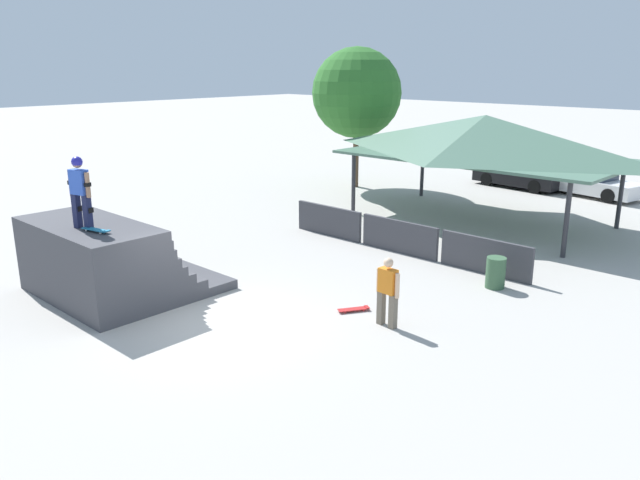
# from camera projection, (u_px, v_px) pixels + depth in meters

# --- Properties ---
(ground_plane) EXTENTS (160.00, 160.00, 0.00)m
(ground_plane) POSITION_uv_depth(u_px,v_px,m) (214.00, 324.00, 14.52)
(ground_plane) COLOR #ADA8A0
(quarter_pipe_ramp) EXTENTS (4.29, 4.00, 1.98)m
(quarter_pipe_ramp) POSITION_uv_depth(u_px,v_px,m) (105.00, 263.00, 16.16)
(quarter_pipe_ramp) COLOR #424247
(quarter_pipe_ramp) RESTS_ON ground
(skater_on_deck) EXTENTS (0.76, 0.35, 1.76)m
(skater_on_deck) POSITION_uv_depth(u_px,v_px,m) (80.00, 188.00, 14.90)
(skater_on_deck) COLOR #1E2347
(skater_on_deck) RESTS_ON quarter_pipe_ramp
(skateboard_on_deck) EXTENTS (0.85, 0.37, 0.09)m
(skateboard_on_deck) POSITION_uv_depth(u_px,v_px,m) (97.00, 230.00, 14.82)
(skateboard_on_deck) COLOR silver
(skateboard_on_deck) RESTS_ON quarter_pipe_ramp
(bystander_walking) EXTENTS (0.66, 0.25, 1.65)m
(bystander_walking) POSITION_uv_depth(u_px,v_px,m) (388.00, 289.00, 14.18)
(bystander_walking) COLOR #6B6051
(bystander_walking) RESTS_ON ground
(skateboard_on_ground) EXTENTS (0.58, 0.77, 0.09)m
(skateboard_on_ground) POSITION_uv_depth(u_px,v_px,m) (355.00, 309.00, 15.26)
(skateboard_on_ground) COLOR red
(skateboard_on_ground) RESTS_ON ground
(barrier_fence) EXTENTS (8.94, 0.12, 1.05)m
(barrier_fence) POSITION_uv_depth(u_px,v_px,m) (399.00, 237.00, 19.88)
(barrier_fence) COLOR #3D3D42
(barrier_fence) RESTS_ON ground
(pavilion_shelter) EXTENTS (10.11, 5.70, 4.02)m
(pavilion_shelter) POSITION_uv_depth(u_px,v_px,m) (485.00, 137.00, 23.18)
(pavilion_shelter) COLOR #2D2D33
(pavilion_shelter) RESTS_ON ground
(tree_beside_pavilion) EXTENTS (4.25, 4.25, 6.63)m
(tree_beside_pavilion) POSITION_uv_depth(u_px,v_px,m) (357.00, 93.00, 29.50)
(tree_beside_pavilion) COLOR brown
(tree_beside_pavilion) RESTS_ON ground
(trash_bin) EXTENTS (0.52, 0.52, 0.85)m
(trash_bin) POSITION_uv_depth(u_px,v_px,m) (496.00, 273.00, 16.78)
(trash_bin) COLOR #385B3D
(trash_bin) RESTS_ON ground
(parked_car_black) EXTENTS (4.47, 2.17, 1.27)m
(parked_car_black) POSITION_uv_depth(u_px,v_px,m) (519.00, 175.00, 30.38)
(parked_car_black) COLOR black
(parked_car_black) RESTS_ON ground
(parked_car_white) EXTENTS (4.76, 2.57, 1.27)m
(parked_car_white) POSITION_uv_depth(u_px,v_px,m) (590.00, 183.00, 28.45)
(parked_car_white) COLOR silver
(parked_car_white) RESTS_ON ground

